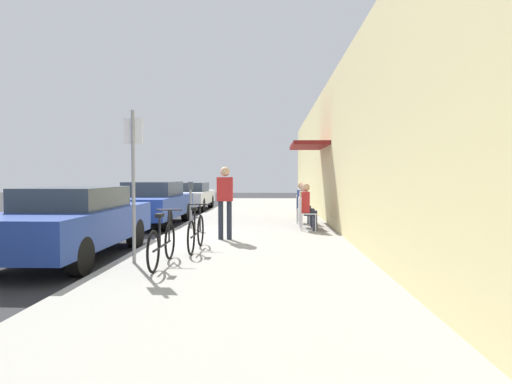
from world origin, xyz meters
The scene contains 17 objects.
ground_plane centered at (0.00, 0.00, 0.00)m, with size 60.00×60.00×0.00m, color #2D2D30.
sidewalk_slab centered at (2.25, 2.00, 0.06)m, with size 4.50×32.00×0.12m, color #9E9B93.
building_facade centered at (4.64, 2.02, 2.28)m, with size 1.40×32.00×4.55m.
parked_car_0 centered at (-1.10, -2.02, 0.73)m, with size 1.80×4.40×1.39m.
parked_car_1 centered at (-1.10, 3.52, 0.74)m, with size 1.80×4.40×1.42m.
parked_car_2 centered at (-1.10, 9.73, 0.69)m, with size 1.80×4.40×1.29m.
parking_meter centered at (0.45, 1.89, 0.89)m, with size 0.12×0.10×1.32m.
street_sign centered at (0.40, -2.90, 1.64)m, with size 0.32×0.06×2.60m.
bicycle_0 centered at (0.94, -3.10, 0.48)m, with size 0.46×1.71×0.90m.
bicycle_1 centered at (1.24, -1.65, 0.48)m, with size 0.46×1.71×0.90m.
cafe_chair_0 centered at (3.69, 1.54, 0.62)m, with size 0.48×0.48×0.87m.
seated_patron_0 centered at (3.75, 1.54, 0.82)m, with size 0.45×0.39×1.29m.
cafe_chair_1 centered at (3.69, 2.29, 0.62)m, with size 0.44×0.44×0.87m.
seated_patron_1 centered at (3.75, 2.29, 0.82)m, with size 0.43×0.36×1.29m.
cafe_chair_2 centered at (3.69, 3.36, 0.62)m, with size 0.50×0.50×0.87m.
seated_patron_2 centered at (3.75, 3.35, 0.82)m, with size 0.47×0.41×1.29m.
pedestrian_standing centered at (1.66, -0.19, 1.12)m, with size 0.36×0.22×1.70m.
Camera 1 is at (2.75, -9.96, 1.61)m, focal length 29.49 mm.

